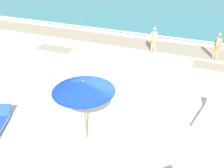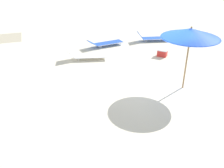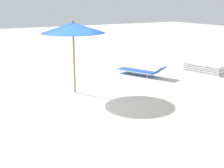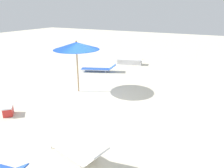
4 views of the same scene
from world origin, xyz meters
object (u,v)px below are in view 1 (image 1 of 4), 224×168
object	(u,v)px
beachgoer_wading_adult	(217,45)
sun_lounger_near_water_left	(208,114)
beach_umbrella	(84,87)
beachgoer_shoreline_child	(154,38)

from	to	relation	value
beachgoer_wading_adult	sun_lounger_near_water_left	bearing A→B (deg)	-59.77
sun_lounger_near_water_left	beach_umbrella	bearing A→B (deg)	-131.59
sun_lounger_near_water_left	beachgoer_shoreline_child	bearing A→B (deg)	134.77
beachgoer_shoreline_child	sun_lounger_near_water_left	bearing A→B (deg)	87.28
beach_umbrella	sun_lounger_near_water_left	size ratio (longest dim) A/B	1.18
beach_umbrella	beachgoer_shoreline_child	distance (m)	9.45
sun_lounger_near_water_left	beachgoer_shoreline_child	xyz separation A→B (m)	(-3.94, 6.32, 0.78)
beachgoer_wading_adult	beachgoer_shoreline_child	xyz separation A→B (m)	(-3.97, -0.35, 0.00)
beach_umbrella	beachgoer_shoreline_child	size ratio (longest dim) A/B	1.44
beach_umbrella	beachgoer_wading_adult	xyz separation A→B (m)	(4.29, 9.70, -1.29)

